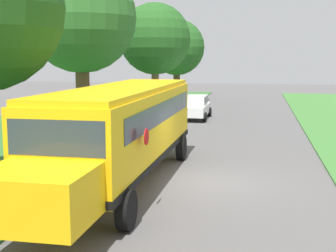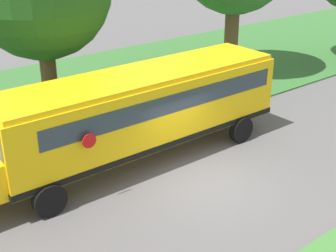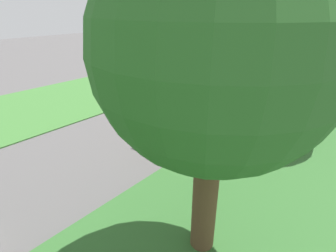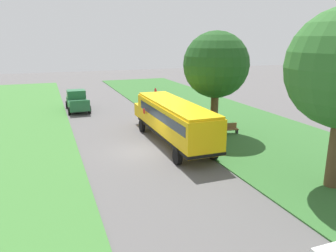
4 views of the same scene
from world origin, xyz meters
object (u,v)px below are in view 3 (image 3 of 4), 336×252
at_px(school_bus, 222,91).
at_px(park_bench, 300,128).
at_px(oak_tree_beside_bus, 305,37).
at_px(pickup_truck, 245,61).
at_px(oak_tree_roadside_mid, 223,54).
at_px(trash_bin, 299,94).
at_px(stop_sign, 296,73).

height_order(school_bus, park_bench, school_bus).
bearing_deg(oak_tree_beside_bus, school_bus, 16.71).
relative_size(pickup_truck, oak_tree_beside_bus, 0.66).
bearing_deg(oak_tree_roadside_mid, school_bus, -61.36).
xyz_separation_m(pickup_truck, trash_bin, (-8.33, 6.89, -0.62)).
bearing_deg(school_bus, oak_tree_beside_bus, -163.29).
height_order(school_bus, trash_bin, school_bus).
bearing_deg(trash_bin, stop_sign, -59.23).
height_order(park_bench, trash_bin, park_bench).
height_order(school_bus, oak_tree_beside_bus, oak_tree_beside_bus).
relative_size(oak_tree_beside_bus, stop_sign, 2.99).
height_order(stop_sign, park_bench, stop_sign).
bearing_deg(oak_tree_roadside_mid, trash_bin, -82.15).
distance_m(park_bench, trash_bin, 7.50).
xyz_separation_m(oak_tree_beside_bus, park_bench, (-0.92, 0.60, -5.08)).
xyz_separation_m(school_bus, trash_bin, (-2.87, -7.82, -1.47)).
relative_size(stop_sign, park_bench, 1.66).
bearing_deg(pickup_truck, school_bus, 110.35).
relative_size(pickup_truck, trash_bin, 6.00).
bearing_deg(school_bus, stop_sign, -100.92).
distance_m(school_bus, park_bench, 5.32).
xyz_separation_m(oak_tree_roadside_mid, stop_sign, (3.44, -19.22, -4.40)).
relative_size(school_bus, park_bench, 7.54).
distance_m(school_bus, oak_tree_roadside_mid, 11.80).
xyz_separation_m(oak_tree_roadside_mid, trash_bin, (2.41, -17.49, -5.68)).
height_order(school_bus, oak_tree_roadside_mid, oak_tree_roadside_mid).
bearing_deg(pickup_truck, trash_bin, 140.40).
bearing_deg(stop_sign, trash_bin, 120.77).
distance_m(pickup_truck, trash_bin, 10.83).
xyz_separation_m(pickup_truck, oak_tree_beside_bus, (-9.62, 13.46, 4.48)).
xyz_separation_m(oak_tree_beside_bus, trash_bin, (1.29, -6.57, -5.11)).
height_order(oak_tree_beside_bus, oak_tree_roadside_mid, oak_tree_roadside_mid).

